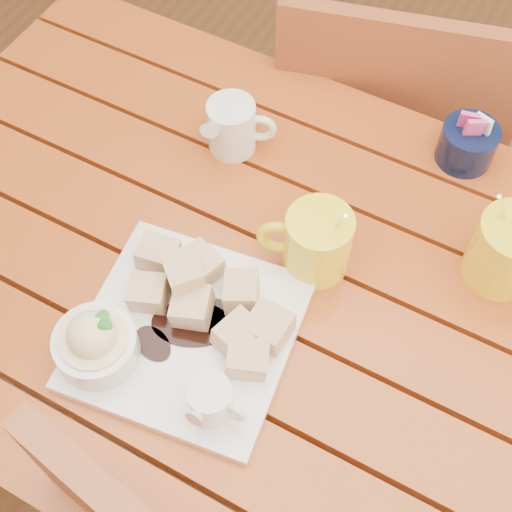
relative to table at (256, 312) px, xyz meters
The scene contains 8 objects.
ground 0.64m from the table, 90.00° to the right, with size 5.00×5.00×0.00m, color brown.
table is the anchor object (origin of this frame).
dessert_plate 0.20m from the table, 110.53° to the right, with size 0.30×0.30×0.11m.
coffee_mug_left 0.18m from the table, 44.90° to the left, with size 0.13×0.09×0.15m.
coffee_mug_right 0.37m from the table, 29.32° to the left, with size 0.13×0.10×0.16m.
cream_pitcher 0.28m from the table, 127.22° to the left, with size 0.11×0.09×0.09m.
sugar_caddy 0.41m from the table, 62.24° to the left, with size 0.09×0.09×0.09m.
chair_far 0.57m from the table, 89.81° to the left, with size 0.51×0.51×0.88m.
Camera 1 is at (0.24, -0.44, 1.61)m, focal length 50.00 mm.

